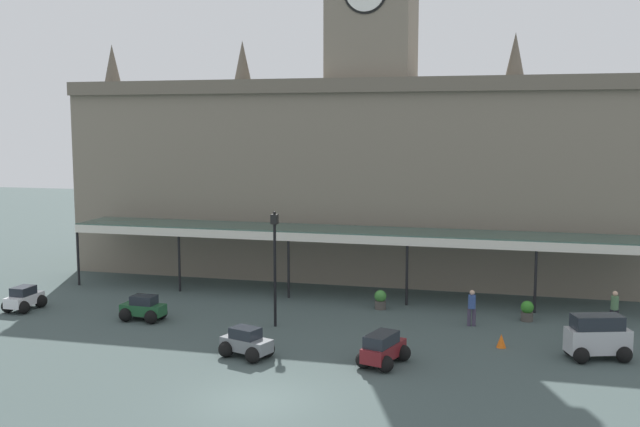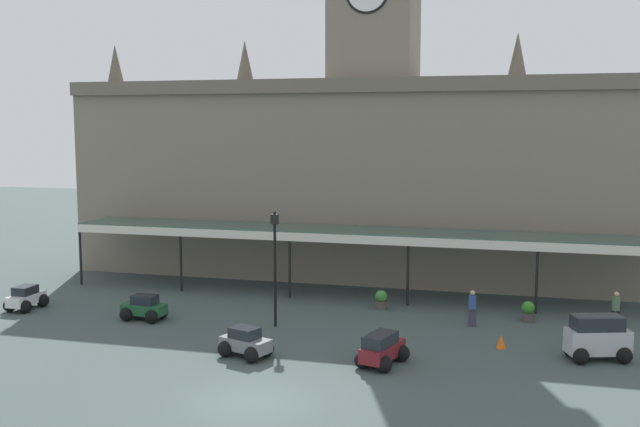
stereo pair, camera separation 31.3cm
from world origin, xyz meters
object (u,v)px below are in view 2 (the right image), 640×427
(planter_near_kerb, at_px, (381,300))
(car_maroon_estate, at_px, (382,351))
(car_grey_sedan, at_px, (246,344))
(car_silver_van, at_px, (597,340))
(pedestrian_beside_cars, at_px, (616,308))
(car_white_sedan, at_px, (26,299))
(planter_forecourt_centre, at_px, (528,311))
(traffic_cone, at_px, (501,341))
(pedestrian_crossing_forecourt, at_px, (472,307))
(car_green_sedan, at_px, (144,309))
(victorian_lamppost, at_px, (275,256))

(planter_near_kerb, bearing_deg, car_maroon_estate, -79.68)
(car_grey_sedan, relative_size, car_silver_van, 0.86)
(pedestrian_beside_cars, height_order, planter_near_kerb, pedestrian_beside_cars)
(car_white_sedan, xyz_separation_m, planter_forecourt_centre, (24.11, 4.04, -0.01))
(car_maroon_estate, bearing_deg, car_white_sedan, 168.33)
(car_maroon_estate, distance_m, planter_near_kerb, 8.53)
(car_grey_sedan, height_order, car_silver_van, car_silver_van)
(car_maroon_estate, relative_size, traffic_cone, 4.21)
(pedestrian_crossing_forecourt, relative_size, planter_forecourt_centre, 1.74)
(pedestrian_crossing_forecourt, bearing_deg, traffic_cone, -65.91)
(car_grey_sedan, distance_m, car_green_sedan, 7.68)
(car_grey_sedan, height_order, traffic_cone, car_grey_sedan)
(planter_near_kerb, bearing_deg, car_white_sedan, -165.09)
(car_green_sedan, xyz_separation_m, car_white_sedan, (-6.65, 0.28, 0.00))
(pedestrian_crossing_forecourt, height_order, pedestrian_beside_cars, same)
(planter_near_kerb, bearing_deg, traffic_cone, -40.44)
(car_silver_van, xyz_separation_m, car_maroon_estate, (-8.01, -2.75, -0.24))
(traffic_cone, xyz_separation_m, planter_forecourt_centre, (1.13, 4.51, 0.20))
(car_silver_van, bearing_deg, victorian_lamppost, 174.34)
(pedestrian_crossing_forecourt, bearing_deg, car_white_sedan, -173.31)
(traffic_cone, bearing_deg, car_white_sedan, 178.81)
(pedestrian_crossing_forecourt, relative_size, planter_near_kerb, 1.74)
(car_green_sedan, bearing_deg, car_grey_sedan, -31.12)
(car_white_sedan, xyz_separation_m, pedestrian_crossing_forecourt, (21.63, 2.54, 0.41))
(car_grey_sedan, xyz_separation_m, pedestrian_beside_cars, (14.69, 8.18, 0.41))
(car_maroon_estate, height_order, planter_forecourt_centre, car_maroon_estate)
(victorian_lamppost, bearing_deg, car_maroon_estate, -36.02)
(pedestrian_crossing_forecourt, bearing_deg, car_grey_sedan, -141.09)
(car_grey_sedan, distance_m, car_maroon_estate, 5.41)
(pedestrian_crossing_forecourt, distance_m, traffic_cone, 3.36)
(victorian_lamppost, relative_size, planter_forecourt_centre, 5.50)
(victorian_lamppost, bearing_deg, planter_forecourt_centre, 18.72)
(car_green_sedan, distance_m, victorian_lamppost, 6.91)
(car_silver_van, xyz_separation_m, pedestrian_crossing_forecourt, (-4.99, 3.63, 0.10))
(car_white_sedan, bearing_deg, car_silver_van, -2.35)
(pedestrian_beside_cars, distance_m, traffic_cone, 6.64)
(pedestrian_crossing_forecourt, xyz_separation_m, planter_forecourt_centre, (2.48, 1.50, -0.42))
(pedestrian_beside_cars, distance_m, planter_forecourt_centre, 3.82)
(victorian_lamppost, bearing_deg, pedestrian_crossing_forecourt, 14.73)
(car_silver_van, bearing_deg, traffic_cone, 170.41)
(car_silver_van, xyz_separation_m, planter_near_kerb, (-9.54, 5.64, -0.32))
(car_grey_sedan, height_order, planter_forecourt_centre, car_grey_sedan)
(car_white_sedan, height_order, planter_forecourt_centre, car_white_sedan)
(car_silver_van, distance_m, planter_forecourt_centre, 5.72)
(car_grey_sedan, height_order, car_green_sedan, same)
(pedestrian_crossing_forecourt, distance_m, pedestrian_beside_cars, 6.43)
(pedestrian_beside_cars, bearing_deg, car_silver_van, -104.35)
(car_white_sedan, bearing_deg, victorian_lamppost, 1.15)
(planter_near_kerb, bearing_deg, victorian_lamppost, -133.85)
(car_green_sedan, height_order, car_silver_van, car_silver_van)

